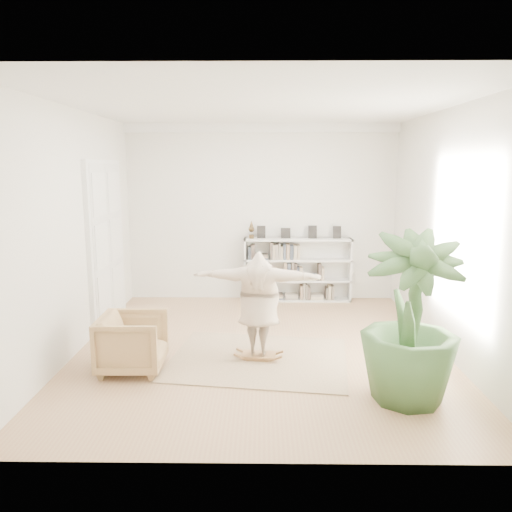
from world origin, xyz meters
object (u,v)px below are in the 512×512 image
(bookshelf, at_px, (297,270))
(rocker_board, at_px, (259,355))
(person, at_px, (259,301))
(houseplant, at_px, (410,318))
(armchair, at_px, (132,343))

(bookshelf, relative_size, rocker_board, 4.29)
(person, bearing_deg, houseplant, 153.15)
(armchair, bearing_deg, person, -77.77)
(armchair, relative_size, houseplant, 0.43)
(houseplant, bearing_deg, rocker_board, 145.42)
(armchair, distance_m, houseplant, 3.64)
(person, bearing_deg, bookshelf, -95.52)
(rocker_board, xyz_separation_m, houseplant, (1.78, -1.23, 0.95))
(rocker_board, height_order, houseplant, houseplant)
(armchair, bearing_deg, bookshelf, -35.11)
(armchair, distance_m, person, 1.82)
(rocker_board, bearing_deg, person, -172.27)
(armchair, xyz_separation_m, rocker_board, (1.71, 0.40, -0.33))
(bookshelf, xyz_separation_m, armchair, (-2.48, -3.66, -0.24))
(armchair, bearing_deg, rocker_board, -77.77)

